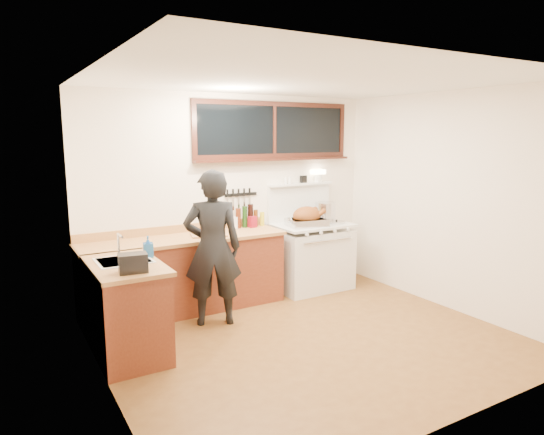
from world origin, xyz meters
TOP-DOWN VIEW (x-y plane):
  - ground_plane at (0.00, 0.00)m, footprint 4.00×3.50m
  - room_shell at (0.00, 0.00)m, footprint 4.10×3.60m
  - counter_back at (-0.80, 1.45)m, footprint 2.44×0.64m
  - counter_left at (-1.70, 0.62)m, footprint 0.64×1.09m
  - sink_unit at (-1.68, 0.70)m, footprint 0.50×0.45m
  - vintage_stove at (1.00, 1.41)m, footprint 1.02×0.74m
  - back_window at (0.60, 1.72)m, footprint 2.32×0.13m
  - left_doorway at (-1.99, -0.55)m, footprint 0.02×1.04m
  - knife_strip at (0.08, 1.73)m, footprint 0.46×0.03m
  - man at (-0.67, 0.91)m, footprint 0.73×0.61m
  - soap_bottle at (-1.43, 0.74)m, footprint 0.11×0.11m
  - toaster at (-1.70, 0.27)m, footprint 0.26×0.20m
  - cutting_board at (-0.50, 1.40)m, footprint 0.48×0.41m
  - roast_turkey at (0.85, 1.30)m, footprint 0.54×0.44m
  - stockpot at (1.27, 1.46)m, footprint 0.36×0.36m
  - saucepan at (1.07, 1.51)m, footprint 0.17×0.29m
  - pot_lid at (1.33, 1.29)m, footprint 0.29×0.29m
  - coffee_tin at (0.18, 1.58)m, footprint 0.11×0.09m
  - pitcher at (-0.03, 1.64)m, footprint 0.09×0.09m
  - bottle_cluster at (0.15, 1.63)m, footprint 0.42×0.07m

SIDE VIEW (x-z plane):
  - ground_plane at x=0.00m, z-range -0.02..0.00m
  - counter_left at x=-1.70m, z-range 0.00..0.90m
  - counter_back at x=-0.80m, z-range -0.05..0.95m
  - vintage_stove at x=1.00m, z-range -0.33..1.27m
  - sink_unit at x=-1.68m, z-range 0.66..1.03m
  - man at x=-0.67m, z-range 0.00..1.73m
  - pot_lid at x=1.33m, z-range 0.89..0.93m
  - cutting_board at x=-0.50m, z-range 0.88..1.03m
  - saucepan at x=1.07m, z-range 0.90..1.02m
  - coffee_tin at x=0.18m, z-range 0.90..1.05m
  - pitcher at x=-0.03m, z-range 0.90..1.05m
  - toaster at x=-1.70m, z-range 0.90..1.07m
  - roast_turkey at x=0.85m, z-range 0.87..1.14m
  - soap_bottle at x=-1.43m, z-range 0.90..1.11m
  - bottle_cluster at x=0.15m, z-range 0.88..1.18m
  - stockpot at x=1.27m, z-range 0.90..1.17m
  - left_doorway at x=-1.99m, z-range 0.00..2.17m
  - knife_strip at x=0.08m, z-range 1.17..1.45m
  - room_shell at x=0.00m, z-range 0.32..2.97m
  - back_window at x=0.60m, z-range 1.68..2.45m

